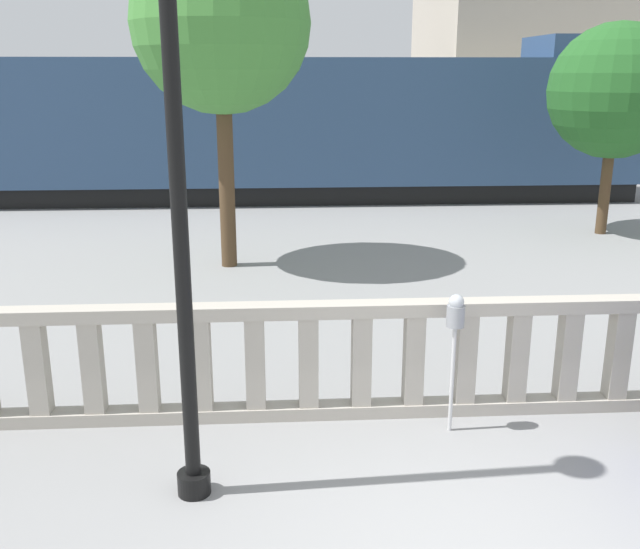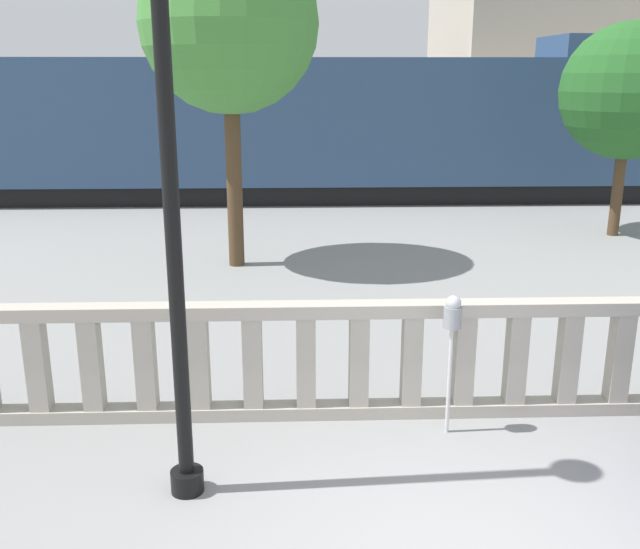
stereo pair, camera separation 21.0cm
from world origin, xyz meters
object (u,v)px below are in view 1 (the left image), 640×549
Objects in this scene: train_near at (198,128)px; train_far at (391,112)px; tree_right at (616,91)px; lamppost at (170,52)px; tree_left at (221,24)px; parking_meter at (455,321)px.

train_far is (6.62, 7.34, 0.01)m from train_near.
lamppost is at bearing -129.33° from tree_right.
lamppost is 0.99× the size of tree_left.
parking_meter is at bearing 21.47° from lamppost.
train_far is at bearing 82.71° from parking_meter.
parking_meter is at bearing -74.34° from train_near.
tree_left is 8.66m from tree_right.
train_far is 15.74m from tree_left.
lamppost is at bearing -103.19° from train_far.
train_far is (2.72, 21.26, 0.86)m from parking_meter.
parking_meter is at bearing -68.27° from tree_left.
parking_meter is 0.25× the size of tree_left.
lamppost is 0.23× the size of train_near.
lamppost reaches higher than train_near.
lamppost is 4.02× the size of parking_meter.
parking_meter is 10.73m from tree_right.
lamppost is 22.90m from train_far.
train_near is 5.52× the size of tree_right.
train_far is (5.21, 22.24, -1.64)m from lamppost.
tree_left reaches higher than train_far.
train_near is 7.74m from tree_left.
tree_left reaches higher than lamppost.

